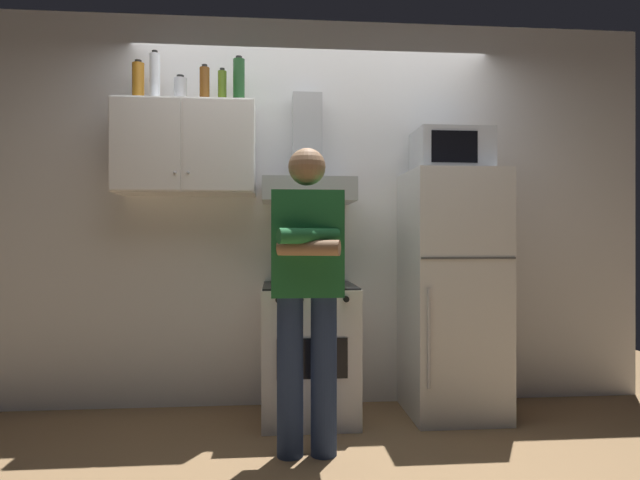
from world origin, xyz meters
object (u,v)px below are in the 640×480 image
object	(u,v)px
refrigerator	(452,293)
person_standing	(307,287)
bottle_vodka_clear	(155,77)
microwave	(451,151)
range_hood	(308,173)
bottle_canister_steel	(180,91)
bottle_liquor_amber	(138,82)
stove_oven	(309,351)
bottle_beer_brown	(205,85)
bottle_wine_green	(239,81)
bottle_olive_oil	(222,87)
upper_cabinet	(186,149)

from	to	relation	value
refrigerator	person_standing	size ratio (longest dim) A/B	0.98
bottle_vodka_clear	microwave	bearing A→B (deg)	-2.90
range_hood	bottle_canister_steel	bearing A→B (deg)	177.59
bottle_vodka_clear	bottle_liquor_amber	bearing A→B (deg)	176.16
bottle_liquor_amber	microwave	bearing A→B (deg)	-2.95
range_hood	bottle_canister_steel	distance (m)	1.00
stove_oven	person_standing	world-z (taller)	person_standing
bottle_vodka_clear	bottle_beer_brown	bearing A→B (deg)	-3.03
stove_oven	person_standing	size ratio (longest dim) A/B	0.53
bottle_wine_green	bottle_liquor_amber	bearing A→B (deg)	177.26
stove_oven	refrigerator	xyz separation A→B (m)	(0.95, 0.00, 0.37)
range_hood	bottle_olive_oil	xyz separation A→B (m)	(-0.57, 0.02, 0.57)
bottle_canister_steel	bottle_wine_green	xyz separation A→B (m)	(0.39, -0.07, 0.06)
bottle_vodka_clear	person_standing	bearing A→B (deg)	-37.26
microwave	bottle_beer_brown	distance (m)	1.69
range_hood	bottle_liquor_amber	bearing A→B (deg)	-179.92
person_standing	bottle_wine_green	bearing A→B (deg)	120.11
refrigerator	bottle_wine_green	distance (m)	1.98
upper_cabinet	bottle_liquor_amber	distance (m)	0.53
microwave	bottle_liquor_amber	world-z (taller)	bottle_liquor_amber
upper_cabinet	stove_oven	distance (m)	1.55
bottle_canister_steel	upper_cabinet	bearing A→B (deg)	-39.27
upper_cabinet	person_standing	world-z (taller)	upper_cabinet
upper_cabinet	refrigerator	distance (m)	2.00
range_hood	bottle_canister_steel	xyz separation A→B (m)	(-0.85, 0.04, 0.54)
range_hood	bottle_vodka_clear	bearing A→B (deg)	-179.50
microwave	bottle_wine_green	world-z (taller)	bottle_wine_green
refrigerator	bottle_vodka_clear	distance (m)	2.41
upper_cabinet	person_standing	xyz separation A→B (m)	(0.75, -0.73, -0.85)
range_hood	bottle_liquor_amber	xyz separation A→B (m)	(-1.11, -0.00, 0.58)
upper_cabinet	microwave	distance (m)	1.75
microwave	bottle_vodka_clear	xyz separation A→B (m)	(-1.95, 0.10, 0.47)
upper_cabinet	stove_oven	bearing A→B (deg)	-8.90
bottle_beer_brown	bottle_wine_green	distance (m)	0.23
stove_oven	person_standing	distance (m)	0.77
bottle_vodka_clear	bottle_canister_steel	xyz separation A→B (m)	(0.16, 0.04, -0.07)
refrigerator	bottle_canister_steel	size ratio (longest dim) A/B	8.28
microwave	bottle_wine_green	size ratio (longest dim) A/B	1.56
upper_cabinet	bottle_beer_brown	world-z (taller)	bottle_beer_brown
bottle_liquor_amber	bottle_beer_brown	bearing A→B (deg)	-3.23
bottle_vodka_clear	bottle_liquor_amber	world-z (taller)	bottle_vodka_clear
range_hood	bottle_wine_green	world-z (taller)	bottle_wine_green
bottle_liquor_amber	stove_oven	bearing A→B (deg)	-6.43
upper_cabinet	stove_oven	size ratio (longest dim) A/B	1.03
upper_cabinet	range_hood	bearing A→B (deg)	0.09
microwave	bottle_olive_oil	world-z (taller)	bottle_olive_oil
bottle_canister_steel	range_hood	bearing A→B (deg)	-2.41
upper_cabinet	bottle_vodka_clear	world-z (taller)	bottle_vodka_clear
range_hood	person_standing	bearing A→B (deg)	-93.91
bottle_canister_steel	bottle_wine_green	distance (m)	0.40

